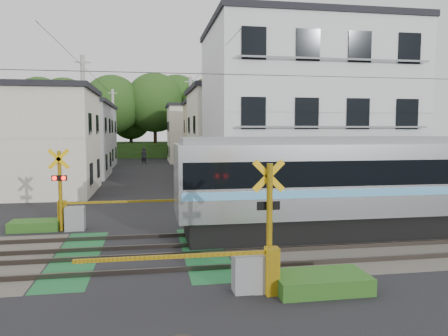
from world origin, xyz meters
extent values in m
plane|color=black|center=(0.00, 0.00, 0.00)|extent=(120.00, 120.00, 0.00)
cube|color=#47423A|center=(0.00, 0.00, 0.00)|extent=(120.00, 6.00, 0.00)
cube|color=black|center=(0.00, 0.00, 0.01)|extent=(5.20, 120.00, 0.00)
cube|color=#145126|center=(-1.90, 0.00, 0.01)|extent=(1.30, 6.00, 0.00)
cube|color=#145126|center=(1.90, 0.00, 0.01)|extent=(1.30, 6.00, 0.00)
cube|color=#3F3833|center=(0.00, -1.90, 0.07)|extent=(120.00, 0.08, 0.14)
cube|color=#3F3833|center=(0.00, -0.50, 0.07)|extent=(120.00, 0.08, 0.14)
cube|color=#3F3833|center=(0.00, 0.50, 0.07)|extent=(120.00, 0.08, 0.14)
cube|color=#3F3833|center=(0.00, 1.90, 0.07)|extent=(120.00, 0.08, 0.14)
cube|color=black|center=(9.60, 1.20, 0.42)|extent=(16.25, 2.24, 0.85)
cube|color=black|center=(3.68, 1.20, 0.28)|extent=(2.26, 2.07, 0.56)
cube|color=#B9BEC3|center=(9.60, 1.20, 2.07)|extent=(16.93, 2.63, 2.45)
cube|color=black|center=(9.60, 1.20, 2.36)|extent=(16.66, 2.67, 0.83)
cube|color=#5DB1EA|center=(9.60, 1.20, 1.73)|extent=(16.76, 2.66, 0.26)
cube|color=slate|center=(9.60, 1.20, 3.41)|extent=(16.59, 2.16, 0.23)
cube|color=black|center=(1.19, 1.20, 2.44)|extent=(0.10, 2.27, 1.47)
cylinder|color=yellow|center=(3.00, -3.60, 1.50)|extent=(0.14, 0.14, 3.00)
cube|color=yellow|center=(3.00, -3.50, 2.70)|extent=(0.77, 0.05, 0.77)
cube|color=yellow|center=(3.00, -3.50, 2.70)|extent=(0.77, 0.05, 0.77)
cube|color=black|center=(3.00, -3.50, 2.00)|extent=(0.55, 0.05, 0.20)
sphere|color=#FF0C07|center=(2.84, -3.44, 2.00)|extent=(0.16, 0.16, 0.16)
sphere|color=#FF0C07|center=(3.16, -3.44, 2.00)|extent=(0.16, 0.16, 0.16)
cube|color=gray|center=(2.50, -3.60, 0.45)|extent=(0.70, 0.50, 0.90)
cube|color=yellow|center=(3.00, -3.85, 0.55)|extent=(0.30, 0.30, 1.10)
cube|color=yellow|center=(0.75, -3.85, 1.00)|extent=(4.20, 0.08, 0.08)
cylinder|color=yellow|center=(-3.00, 3.60, 1.50)|extent=(0.14, 0.14, 3.00)
cube|color=yellow|center=(-3.00, 3.50, 2.70)|extent=(0.77, 0.05, 0.77)
cube|color=yellow|center=(-3.00, 3.50, 2.70)|extent=(0.77, 0.05, 0.77)
cube|color=black|center=(-3.00, 3.50, 2.00)|extent=(0.55, 0.05, 0.20)
sphere|color=#FF0C07|center=(-3.16, 3.44, 2.00)|extent=(0.16, 0.16, 0.16)
sphere|color=#FF0C07|center=(-2.84, 3.44, 2.00)|extent=(0.16, 0.16, 0.16)
cube|color=gray|center=(-2.50, 3.60, 0.45)|extent=(0.70, 0.50, 0.90)
cube|color=yellow|center=(-3.00, 3.85, 0.55)|extent=(0.30, 0.30, 1.10)
cube|color=yellow|center=(-0.75, 3.85, 1.00)|extent=(4.20, 0.08, 0.08)
cube|color=silver|center=(8.50, 9.50, 4.50)|extent=(10.00, 8.00, 9.00)
cube|color=black|center=(8.50, 9.50, 9.15)|extent=(10.20, 8.16, 0.30)
cube|color=black|center=(4.80, 5.47, 1.50)|extent=(1.10, 0.06, 1.40)
cube|color=black|center=(7.25, 5.47, 1.50)|extent=(1.10, 0.06, 1.40)
cube|color=black|center=(9.70, 5.47, 1.50)|extent=(1.10, 0.06, 1.40)
cube|color=black|center=(12.15, 5.47, 1.50)|extent=(1.10, 0.06, 1.40)
cube|color=gray|center=(8.50, 5.25, 0.90)|extent=(9.00, 0.06, 0.08)
cube|color=black|center=(4.80, 5.47, 4.50)|extent=(1.10, 0.06, 1.40)
cube|color=black|center=(7.25, 5.47, 4.50)|extent=(1.10, 0.06, 1.40)
cube|color=black|center=(9.70, 5.47, 4.50)|extent=(1.10, 0.06, 1.40)
cube|color=black|center=(12.15, 5.47, 4.50)|extent=(1.10, 0.06, 1.40)
cube|color=gray|center=(8.50, 5.25, 3.90)|extent=(9.00, 0.06, 0.08)
cube|color=black|center=(4.80, 5.47, 7.50)|extent=(1.10, 0.06, 1.40)
cube|color=black|center=(7.25, 5.47, 7.50)|extent=(1.10, 0.06, 1.40)
cube|color=black|center=(9.70, 5.47, 7.50)|extent=(1.10, 0.06, 1.40)
cube|color=black|center=(12.15, 5.47, 7.50)|extent=(1.10, 0.06, 1.40)
cube|color=gray|center=(8.50, 5.25, 6.90)|extent=(9.00, 0.06, 0.08)
cube|color=beige|center=(-6.50, 14.00, 3.00)|extent=(7.00, 7.00, 6.00)
cube|color=black|center=(-6.50, 14.00, 6.15)|extent=(7.35, 7.35, 0.30)
cube|color=black|center=(-2.97, 12.25, 1.30)|extent=(0.06, 1.00, 1.20)
cube|color=black|center=(-2.97, 15.75, 1.30)|extent=(0.06, 1.00, 1.20)
cube|color=black|center=(-2.97, 12.25, 4.10)|extent=(0.06, 1.00, 1.20)
cube|color=black|center=(-2.97, 15.75, 4.10)|extent=(0.06, 1.00, 1.20)
cube|color=beige|center=(6.80, 18.00, 3.25)|extent=(7.00, 8.00, 6.50)
cube|color=black|center=(6.80, 18.00, 6.65)|extent=(7.35, 8.40, 0.30)
cube|color=black|center=(3.27, 16.00, 1.30)|extent=(0.06, 1.00, 1.20)
cube|color=black|center=(3.27, 20.00, 1.30)|extent=(0.06, 1.00, 1.20)
cube|color=black|center=(3.27, 16.00, 4.10)|extent=(0.06, 1.00, 1.20)
cube|color=black|center=(3.27, 20.00, 4.10)|extent=(0.06, 1.00, 1.20)
cube|color=#9D9FA2|center=(-7.00, 23.00, 2.90)|extent=(8.00, 7.00, 5.80)
cube|color=black|center=(-7.00, 23.00, 5.95)|extent=(8.40, 7.35, 0.30)
cube|color=black|center=(-2.97, 21.25, 1.30)|extent=(0.06, 1.00, 1.20)
cube|color=black|center=(-2.97, 24.75, 1.30)|extent=(0.06, 1.00, 1.20)
cube|color=black|center=(-2.97, 21.25, 4.10)|extent=(0.06, 1.00, 1.20)
cube|color=black|center=(-2.97, 24.75, 4.10)|extent=(0.06, 1.00, 1.20)
cube|color=beige|center=(7.20, 28.00, 3.10)|extent=(7.00, 7.00, 6.20)
cube|color=black|center=(7.20, 28.00, 6.35)|extent=(7.35, 7.35, 0.30)
cube|color=black|center=(3.67, 26.25, 1.30)|extent=(0.06, 1.00, 1.20)
cube|color=black|center=(3.67, 29.75, 1.30)|extent=(0.06, 1.00, 1.20)
cube|color=black|center=(3.67, 26.25, 4.10)|extent=(0.06, 1.00, 1.20)
cube|color=black|center=(3.67, 29.75, 4.10)|extent=(0.06, 1.00, 1.20)
cube|color=#9D9FA2|center=(-6.80, 33.00, 3.00)|extent=(7.00, 8.00, 6.00)
cube|color=black|center=(-6.80, 33.00, 6.15)|extent=(7.35, 8.40, 0.30)
cube|color=black|center=(-3.27, 31.00, 1.30)|extent=(0.06, 1.00, 1.20)
cube|color=black|center=(-3.27, 35.00, 1.30)|extent=(0.06, 1.00, 1.20)
cube|color=black|center=(-3.27, 31.00, 4.10)|extent=(0.06, 1.00, 1.20)
cube|color=black|center=(-3.27, 35.00, 4.10)|extent=(0.06, 1.00, 1.20)
cube|color=beige|center=(6.50, 38.00, 3.20)|extent=(8.00, 7.00, 6.40)
cube|color=black|center=(6.50, 38.00, 6.55)|extent=(8.40, 7.35, 0.30)
cube|color=black|center=(2.47, 36.25, 1.30)|extent=(0.06, 1.00, 1.20)
cube|color=black|center=(2.47, 39.75, 1.30)|extent=(0.06, 1.00, 1.20)
cube|color=black|center=(2.47, 36.25, 4.10)|extent=(0.06, 1.00, 1.20)
cube|color=black|center=(2.47, 39.75, 4.10)|extent=(0.06, 1.00, 1.20)
cube|color=#274918|center=(0.00, 50.00, 1.00)|extent=(40.00, 10.00, 2.00)
cylinder|color=#332114|center=(-13.63, 47.03, 2.65)|extent=(0.50, 0.50, 5.30)
sphere|color=#274918|center=(-13.63, 47.03, 6.89)|extent=(7.42, 7.42, 7.42)
cylinder|color=#332114|center=(-11.31, 50.99, 2.75)|extent=(0.50, 0.50, 5.51)
sphere|color=#274918|center=(-11.31, 50.99, 7.16)|extent=(7.71, 7.71, 7.71)
cylinder|color=#332114|center=(-7.50, 45.72, 2.18)|extent=(0.50, 0.50, 4.36)
sphere|color=#274918|center=(-7.50, 45.72, 5.67)|extent=(6.11, 6.11, 6.11)
cylinder|color=#332114|center=(-4.48, 46.64, 2.75)|extent=(0.50, 0.50, 5.49)
sphere|color=#274918|center=(-4.48, 46.64, 7.14)|extent=(7.69, 7.69, 7.69)
cylinder|color=#332114|center=(-2.24, 50.23, 2.01)|extent=(0.50, 0.50, 4.03)
sphere|color=#274918|center=(-2.24, 50.23, 5.24)|extent=(5.64, 5.64, 5.64)
cylinder|color=#332114|center=(1.11, 47.32, 2.87)|extent=(0.50, 0.50, 5.73)
sphere|color=#274918|center=(1.11, 47.32, 7.45)|extent=(8.03, 8.03, 8.03)
cylinder|color=#332114|center=(4.22, 49.83, 2.89)|extent=(0.50, 0.50, 5.79)
sphere|color=#274918|center=(4.22, 49.83, 7.53)|extent=(8.11, 8.11, 8.11)
cylinder|color=#332114|center=(8.56, 45.55, 2.71)|extent=(0.50, 0.50, 5.41)
sphere|color=#274918|center=(8.56, 45.55, 7.03)|extent=(7.58, 7.58, 7.58)
cylinder|color=#332114|center=(10.18, 45.69, 2.19)|extent=(0.50, 0.50, 4.39)
sphere|color=#274918|center=(10.18, 45.69, 5.70)|extent=(6.14, 6.14, 6.14)
cylinder|color=#332114|center=(14.30, 50.60, 2.98)|extent=(0.50, 0.50, 5.95)
sphere|color=#274918|center=(14.30, 50.60, 7.74)|extent=(8.33, 8.33, 8.33)
cube|color=black|center=(6.00, 1.20, 5.60)|extent=(60.00, 0.02, 0.02)
cylinder|color=#A5A5A0|center=(-3.40, 13.00, 4.00)|extent=(0.26, 0.26, 8.00)
cube|color=#A5A5A0|center=(-3.40, 13.00, 7.60)|extent=(0.90, 0.08, 0.08)
cylinder|color=#A5A5A0|center=(3.60, 22.00, 4.00)|extent=(0.26, 0.26, 8.00)
cube|color=#A5A5A0|center=(3.60, 22.00, 7.60)|extent=(0.90, 0.08, 0.08)
cylinder|color=#A5A5A0|center=(-3.40, 34.00, 4.00)|extent=(0.26, 0.26, 8.00)
cube|color=#A5A5A0|center=(-3.40, 34.00, 7.60)|extent=(0.90, 0.08, 0.08)
cube|color=black|center=(-3.40, 23.50, 7.40)|extent=(0.02, 42.00, 0.02)
cube|color=black|center=(3.60, 23.50, 7.40)|extent=(0.02, 42.00, 0.02)
imported|color=#2A2730|center=(-0.33, 35.43, 0.94)|extent=(0.79, 0.65, 1.88)
cube|color=#2D5E1E|center=(4.20, -3.80, 0.20)|extent=(2.20, 1.20, 0.40)
cube|color=#2D5E1E|center=(-4.00, 3.90, 0.18)|extent=(1.80, 1.00, 0.36)
cube|color=#2D5E1E|center=(4.60, 3.20, 0.15)|extent=(1.50, 0.90, 0.30)
camera|label=1|loc=(0.28, -13.23, 3.76)|focal=35.00mm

